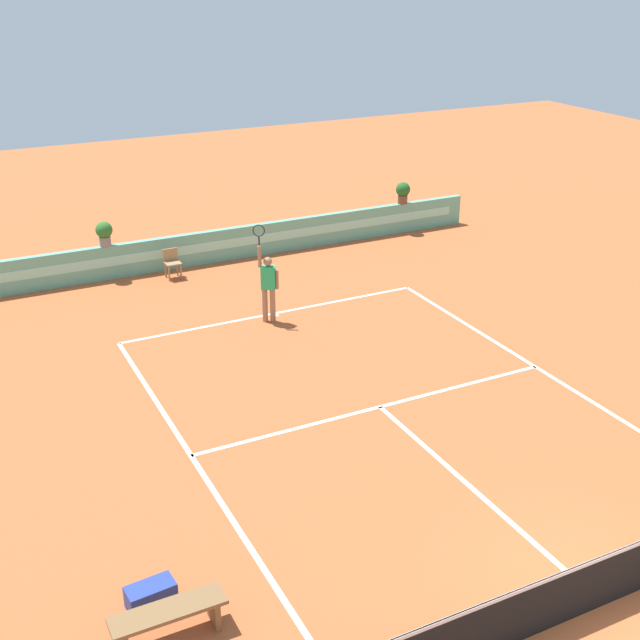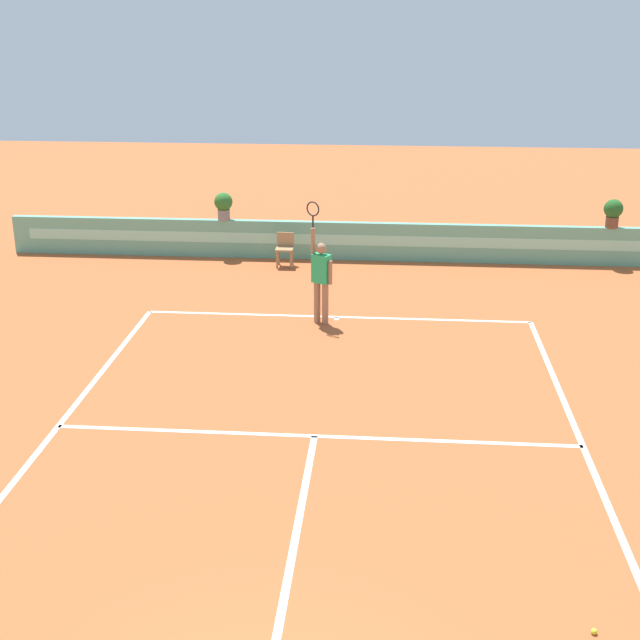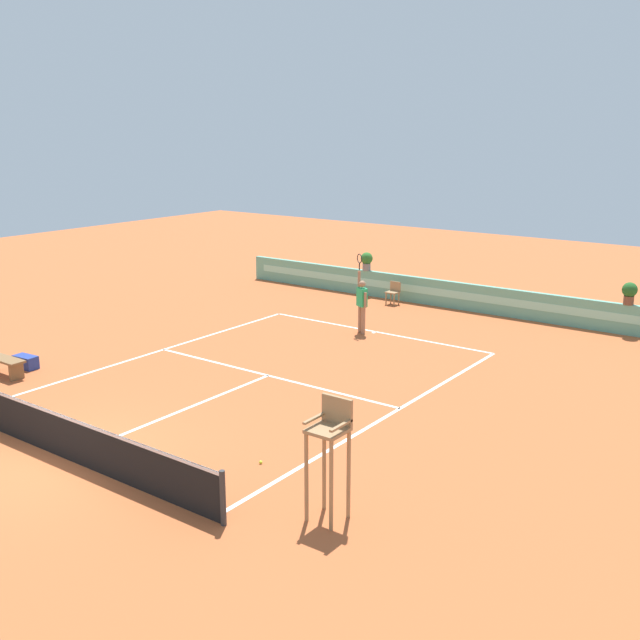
% 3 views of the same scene
% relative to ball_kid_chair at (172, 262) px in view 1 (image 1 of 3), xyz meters
% --- Properties ---
extents(ground_plane, '(60.00, 60.00, 0.00)m').
position_rel_ball_kid_chair_xyz_m(ground_plane, '(1.58, -9.66, -0.48)').
color(ground_plane, '#B2562D').
extents(court_lines, '(8.32, 11.94, 0.01)m').
position_rel_ball_kid_chair_xyz_m(court_lines, '(1.58, -8.94, -0.47)').
color(court_lines, white).
rests_on(court_lines, ground).
extents(net, '(8.92, 0.10, 1.00)m').
position_rel_ball_kid_chair_xyz_m(net, '(1.58, -15.66, 0.03)').
color(net, '#333333').
rests_on(net, ground).
extents(back_wall_barrier, '(18.00, 0.21, 1.00)m').
position_rel_ball_kid_chair_xyz_m(back_wall_barrier, '(1.58, 0.73, 0.02)').
color(back_wall_barrier, '#60A88E').
rests_on(back_wall_barrier, ground).
extents(ball_kid_chair, '(0.44, 0.44, 0.85)m').
position_rel_ball_kid_chair_xyz_m(ball_kid_chair, '(0.00, 0.00, 0.00)').
color(ball_kid_chair, '#99754C').
rests_on(ball_kid_chair, ground).
extents(bench_courtside, '(1.60, 0.44, 0.51)m').
position_rel_ball_kid_chair_xyz_m(bench_courtside, '(-4.23, -13.46, -0.10)').
color(bench_courtside, brown).
rests_on(bench_courtside, ground).
extents(gear_bag, '(0.73, 0.42, 0.36)m').
position_rel_ball_kid_chair_xyz_m(gear_bag, '(-4.28, -12.74, -0.30)').
color(gear_bag, navy).
rests_on(gear_bag, ground).
extents(tennis_player, '(0.56, 0.36, 2.58)m').
position_rel_ball_kid_chair_xyz_m(tennis_player, '(1.26, -4.16, 0.57)').
color(tennis_player, '#9E7051').
rests_on(tennis_player, ground).
extents(potted_plant_left, '(0.48, 0.48, 0.72)m').
position_rel_ball_kid_chair_xyz_m(potted_plant_left, '(-1.69, 0.73, 0.93)').
color(potted_plant_left, gray).
rests_on(potted_plant_left, back_wall_barrier).
extents(potted_plant_far_right, '(0.48, 0.48, 0.72)m').
position_rel_ball_kid_chair_xyz_m(potted_plant_far_right, '(8.27, 0.73, 0.93)').
color(potted_plant_far_right, brown).
rests_on(potted_plant_far_right, back_wall_barrier).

